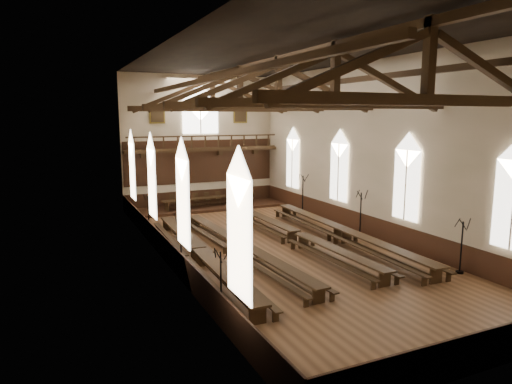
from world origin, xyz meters
TOP-DOWN VIEW (x-y plane):
  - ground at (0.00, 0.00)m, footprint 26.00×26.00m
  - room_walls at (0.00, 0.00)m, footprint 26.00×26.00m
  - wainscot_band at (0.00, 0.00)m, footprint 12.00×26.00m
  - side_windows at (-0.00, -0.00)m, footprint 11.85×19.80m
  - end_window at (0.00, 12.90)m, footprint 2.80×0.12m
  - minstrels_gallery at (0.00, 12.66)m, footprint 11.80×1.24m
  - portraits at (0.00, 12.90)m, footprint 7.75×0.09m
  - roof_trusses at (0.00, -0.00)m, footprint 11.70×25.70m
  - refectory_row_a at (-4.57, -0.87)m, footprint 1.76×14.67m
  - refectory_row_b at (-2.32, -0.55)m, footprint 1.75×14.06m
  - refectory_row_c at (1.21, -0.07)m, footprint 1.68×14.37m
  - refectory_row_d at (3.85, -0.47)m, footprint 1.86×14.81m
  - dais at (0.18, 11.40)m, footprint 11.40×2.86m
  - high_table at (0.18, 11.40)m, footprint 7.52×1.68m
  - high_chairs at (0.18, 12.13)m, footprint 5.85×0.46m
  - candelabrum_left_near at (-5.55, -6.44)m, footprint 0.65×0.73m
  - candelabrum_left_mid at (-5.55, -1.19)m, footprint 0.73×0.80m
  - candelabrum_left_far at (-5.55, 6.01)m, footprint 0.69×0.71m
  - candelabrum_right_near at (5.55, -6.97)m, footprint 0.74×0.73m
  - candelabrum_right_mid at (5.55, 0.20)m, footprint 0.82×0.76m
  - candelabrum_right_far at (5.55, 6.83)m, footprint 0.78×0.89m

SIDE VIEW (x-z plane):
  - ground at x=0.00m, z-range 0.00..0.00m
  - dais at x=0.18m, z-range 0.00..0.19m
  - refectory_row_b at x=-2.32m, z-range 0.16..0.87m
  - refectory_row_c at x=1.21m, z-range 0.17..0.91m
  - refectory_row_a at x=-4.57m, z-range 0.18..0.95m
  - refectory_row_d at x=3.85m, z-range 0.18..0.97m
  - wainscot_band at x=0.00m, z-range 0.00..1.20m
  - high_chairs at x=0.18m, z-range 0.23..1.16m
  - candelabrum_left_far at x=-5.55m, z-range -0.46..1.89m
  - candelabrum_left_near at x=-5.55m, z-range -0.47..1.91m
  - candelabrum_right_near at x=5.55m, z-range -0.49..2.00m
  - high_table at x=0.18m, z-range 0.43..1.13m
  - candelabrum_left_mid at x=-5.55m, z-range -0.51..2.11m
  - candelabrum_right_mid at x=5.55m, z-range -0.53..2.16m
  - candelabrum_right_far at x=5.55m, z-range -0.57..2.33m
  - side_windows at x=0.00m, z-range 1.49..5.99m
  - minstrels_gallery at x=0.00m, z-range 2.06..5.76m
  - room_walls at x=0.00m, z-range -6.54..19.46m
  - portraits at x=0.00m, z-range 6.38..7.82m
  - end_window at x=0.00m, z-range 5.32..9.12m
  - roof_trusses at x=0.00m, z-range 6.82..9.62m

